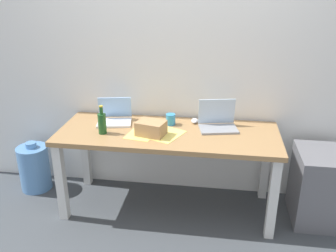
# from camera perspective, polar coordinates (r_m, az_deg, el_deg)

# --- Properties ---
(ground_plane) EXTENTS (8.00, 8.00, 0.00)m
(ground_plane) POSITION_cam_1_polar(r_m,az_deg,el_deg) (3.36, 0.00, -12.46)
(ground_plane) COLOR #42474C
(back_wall) EXTENTS (5.20, 0.08, 2.60)m
(back_wall) POSITION_cam_1_polar(r_m,az_deg,el_deg) (3.22, 1.06, 11.31)
(back_wall) COLOR white
(back_wall) RESTS_ON ground
(desk) EXTENTS (1.82, 0.69, 0.73)m
(desk) POSITION_cam_1_polar(r_m,az_deg,el_deg) (3.04, 0.00, -2.58)
(desk) COLOR #A37A4C
(desk) RESTS_ON ground
(laptop_left) EXTENTS (0.33, 0.28, 0.21)m
(laptop_left) POSITION_cam_1_polar(r_m,az_deg,el_deg) (3.21, -8.37, 1.35)
(laptop_left) COLOR silver
(laptop_left) RESTS_ON desk
(laptop_right) EXTENTS (0.35, 0.28, 0.24)m
(laptop_right) POSITION_cam_1_polar(r_m,az_deg,el_deg) (3.07, 7.79, 0.58)
(laptop_right) COLOR gray
(laptop_right) RESTS_ON desk
(beer_bottle) EXTENTS (0.07, 0.07, 0.24)m
(beer_bottle) POSITION_cam_1_polar(r_m,az_deg,el_deg) (2.98, -10.29, 0.50)
(beer_bottle) COLOR #1E5123
(beer_bottle) RESTS_ON desk
(computer_mouse) EXTENTS (0.06, 0.10, 0.03)m
(computer_mouse) POSITION_cam_1_polar(r_m,az_deg,el_deg) (3.19, 4.20, 0.84)
(computer_mouse) COLOR silver
(computer_mouse) RESTS_ON desk
(cardboard_box) EXTENTS (0.25, 0.21, 0.12)m
(cardboard_box) POSITION_cam_1_polar(r_m,az_deg,el_deg) (2.91, -2.67, -0.37)
(cardboard_box) COLOR tan
(cardboard_box) RESTS_ON desk
(coffee_mug) EXTENTS (0.08, 0.08, 0.09)m
(coffee_mug) POSITION_cam_1_polar(r_m,az_deg,el_deg) (3.12, 0.39, 1.05)
(coffee_mug) COLOR #338CC6
(coffee_mug) RESTS_ON desk
(paper_yellow_folder) EXTENTS (0.26, 0.33, 0.00)m
(paper_yellow_folder) POSITION_cam_1_polar(r_m,az_deg,el_deg) (2.97, -4.08, -1.11)
(paper_yellow_folder) COLOR #F4E06B
(paper_yellow_folder) RESTS_ON desk
(paper_sheet_center) EXTENTS (0.31, 0.36, 0.00)m
(paper_sheet_center) POSITION_cam_1_polar(r_m,az_deg,el_deg) (2.94, -0.27, -1.36)
(paper_sheet_center) COLOR #F4E06B
(paper_sheet_center) RESTS_ON desk
(water_cooler_jug) EXTENTS (0.29, 0.29, 0.49)m
(water_cooler_jug) POSITION_cam_1_polar(r_m,az_deg,el_deg) (3.73, -20.19, -6.13)
(water_cooler_jug) COLOR #598CC6
(water_cooler_jug) RESTS_ON ground
(filing_cabinet) EXTENTS (0.40, 0.48, 0.61)m
(filing_cabinet) POSITION_cam_1_polar(r_m,az_deg,el_deg) (3.30, 22.53, -8.72)
(filing_cabinet) COLOR slate
(filing_cabinet) RESTS_ON ground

